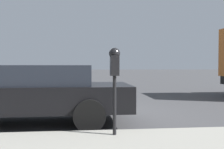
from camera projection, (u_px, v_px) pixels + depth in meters
ground_plane at (74, 115)px, 6.87m from camera, size 220.00×220.00×0.00m
parking_meter at (115, 69)px, 4.38m from camera, size 0.21×0.19×1.46m
car_black at (22, 92)px, 5.84m from camera, size 2.05×4.92×1.31m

